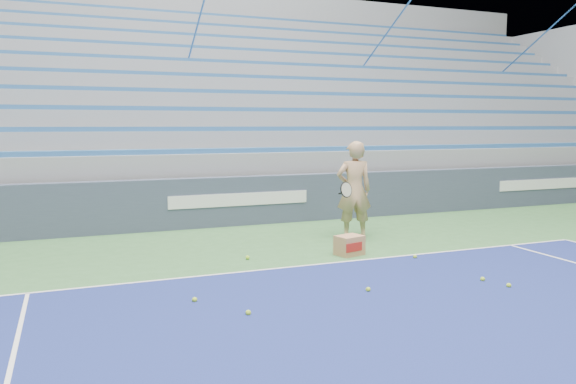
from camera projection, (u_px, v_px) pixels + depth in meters
name	position (u px, v px, depth m)	size (l,w,h in m)	color
sponsor_barrier	(238.00, 201.00, 12.64)	(30.00, 0.32, 1.10)	#394257
bleachers	(186.00, 121.00, 17.70)	(31.00, 9.15, 7.30)	gray
tennis_player	(354.00, 190.00, 11.12)	(1.00, 0.92, 1.94)	tan
ball_box	(349.00, 245.00, 9.76)	(0.53, 0.45, 0.34)	#AD7B53
tennis_ball_0	(195.00, 300.00, 7.16)	(0.07, 0.07, 0.07)	#B6E32E
tennis_ball_1	(483.00, 279.00, 8.12)	(0.07, 0.07, 0.07)	#B6E32E
tennis_ball_2	(509.00, 285.00, 7.80)	(0.07, 0.07, 0.07)	#B6E32E
tennis_ball_3	(248.00, 257.00, 9.44)	(0.07, 0.07, 0.07)	#B6E32E
tennis_ball_4	(415.00, 257.00, 9.50)	(0.07, 0.07, 0.07)	#B6E32E
tennis_ball_5	(248.00, 313.00, 6.67)	(0.07, 0.07, 0.07)	#B6E32E
tennis_ball_6	(368.00, 289.00, 7.61)	(0.07, 0.07, 0.07)	#B6E32E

